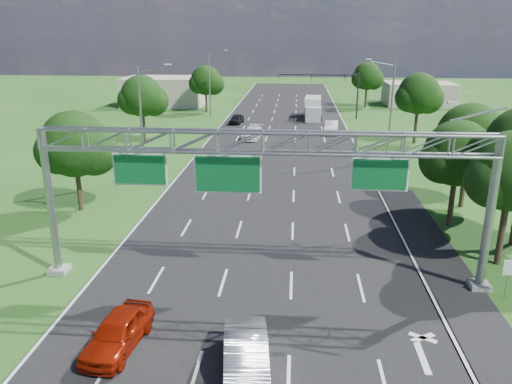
# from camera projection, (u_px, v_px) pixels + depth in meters

# --- Properties ---
(ground) EXTENTS (220.00, 220.00, 0.00)m
(ground) POSITION_uv_depth(u_px,v_px,m) (273.00, 183.00, 43.80)
(ground) COLOR #1F4B16
(ground) RESTS_ON ground
(road) EXTENTS (18.00, 180.00, 0.02)m
(road) POSITION_uv_depth(u_px,v_px,m) (273.00, 183.00, 43.80)
(road) COLOR black
(road) RESTS_ON ground
(road_flare) EXTENTS (3.00, 30.00, 0.02)m
(road_flare) POSITION_uv_depth(u_px,v_px,m) (442.00, 270.00, 27.82)
(road_flare) COLOR black
(road_flare) RESTS_ON ground
(sign_gantry) EXTENTS (23.50, 1.00, 9.56)m
(sign_gantry) POSITION_uv_depth(u_px,v_px,m) (264.00, 154.00, 24.58)
(sign_gantry) COLOR gray
(sign_gantry) RESTS_ON ground
(regulatory_sign) EXTENTS (0.60, 0.08, 2.10)m
(regulatory_sign) POSITION_uv_depth(u_px,v_px,m) (509.00, 271.00, 24.33)
(regulatory_sign) COLOR gray
(regulatory_sign) RESTS_ON ground
(traffic_signal) EXTENTS (12.21, 0.24, 7.00)m
(traffic_signal) POSITION_uv_depth(u_px,v_px,m) (335.00, 85.00, 74.87)
(traffic_signal) COLOR black
(traffic_signal) RESTS_ON ground
(streetlight_l_near) EXTENTS (2.97, 0.22, 10.16)m
(streetlight_l_near) POSITION_uv_depth(u_px,v_px,m) (143.00, 118.00, 42.96)
(streetlight_l_near) COLOR gray
(streetlight_l_near) RESTS_ON ground
(streetlight_l_far) EXTENTS (2.97, 0.22, 10.16)m
(streetlight_l_far) POSITION_uv_depth(u_px,v_px,m) (211.00, 81.00, 76.19)
(streetlight_l_far) COLOR gray
(streetlight_l_far) RESTS_ON ground
(streetlight_r_mid) EXTENTS (2.97, 0.22, 10.16)m
(streetlight_r_mid) POSITION_uv_depth(u_px,v_px,m) (390.00, 105.00, 50.72)
(streetlight_r_mid) COLOR gray
(streetlight_r_mid) RESTS_ON ground
(tree_cluster_right) EXTENTS (9.91, 14.60, 8.68)m
(tree_cluster_right) POSITION_uv_depth(u_px,v_px,m) (505.00, 157.00, 30.78)
(tree_cluster_right) COLOR #2D2116
(tree_cluster_right) RESTS_ON ground
(tree_verge_la) EXTENTS (5.76, 4.80, 7.40)m
(tree_verge_la) POSITION_uv_depth(u_px,v_px,m) (76.00, 147.00, 35.85)
(tree_verge_la) COLOR #2D2116
(tree_verge_la) RESTS_ON ground
(tree_verge_lb) EXTENTS (5.76, 4.80, 8.06)m
(tree_verge_lb) POSITION_uv_depth(u_px,v_px,m) (143.00, 98.00, 57.64)
(tree_verge_lb) COLOR #2D2116
(tree_verge_lb) RESTS_ON ground
(tree_verge_lc) EXTENTS (5.76, 4.80, 7.62)m
(tree_verge_lc) POSITION_uv_depth(u_px,v_px,m) (206.00, 82.00, 81.28)
(tree_verge_lc) COLOR #2D2116
(tree_verge_lc) RESTS_ON ground
(tree_verge_rd) EXTENTS (5.76, 4.80, 8.28)m
(tree_verge_rd) POSITION_uv_depth(u_px,v_px,m) (419.00, 96.00, 57.97)
(tree_verge_rd) COLOR #2D2116
(tree_verge_rd) RESTS_ON ground
(tree_verge_re) EXTENTS (5.76, 4.80, 7.84)m
(tree_verge_re) POSITION_uv_depth(u_px,v_px,m) (368.00, 77.00, 86.74)
(tree_verge_re) COLOR #2D2116
(tree_verge_re) RESTS_ON ground
(building_left) EXTENTS (14.00, 10.00, 5.00)m
(building_left) POSITION_uv_depth(u_px,v_px,m) (165.00, 91.00, 90.29)
(building_left) COLOR #B0A394
(building_left) RESTS_ON ground
(building_right) EXTENTS (12.00, 9.00, 4.00)m
(building_right) POSITION_uv_depth(u_px,v_px,m) (419.00, 94.00, 90.71)
(building_right) COLOR #B0A394
(building_right) RESTS_ON ground
(red_coupe) EXTENTS (2.28, 4.55, 1.49)m
(red_coupe) POSITION_uv_depth(u_px,v_px,m) (118.00, 332.00, 20.72)
(red_coupe) COLOR #931906
(red_coupe) RESTS_ON ground
(silver_sedan) EXTENTS (2.27, 5.01, 1.59)m
(silver_sedan) POSITION_uv_depth(u_px,v_px,m) (246.00, 358.00, 18.96)
(silver_sedan) COLOR #ACAFB8
(silver_sedan) RESTS_ON ground
(car_queue_a) EXTENTS (2.73, 5.31, 1.48)m
(car_queue_a) POSITION_uv_depth(u_px,v_px,m) (252.00, 133.00, 61.93)
(car_queue_a) COLOR white
(car_queue_a) RESTS_ON ground
(car_queue_c) EXTENTS (2.05, 4.13, 1.35)m
(car_queue_c) POSITION_uv_depth(u_px,v_px,m) (237.00, 119.00, 72.25)
(car_queue_c) COLOR black
(car_queue_c) RESTS_ON ground
(car_queue_d) EXTENTS (2.10, 4.89, 1.57)m
(car_queue_d) POSITION_uv_depth(u_px,v_px,m) (331.00, 127.00, 65.32)
(car_queue_d) COLOR white
(car_queue_d) RESTS_ON ground
(box_truck) EXTENTS (2.73, 8.36, 3.12)m
(box_truck) POSITION_uv_depth(u_px,v_px,m) (313.00, 108.00, 76.69)
(box_truck) COLOR beige
(box_truck) RESTS_ON ground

